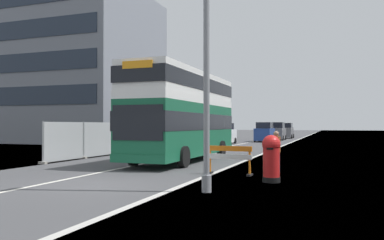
# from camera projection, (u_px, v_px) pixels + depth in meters

# --- Properties ---
(ground) EXTENTS (140.00, 280.00, 0.10)m
(ground) POSITION_uv_depth(u_px,v_px,m) (112.00, 186.00, 13.06)
(ground) COLOR #424244
(double_decker_bus) EXTENTS (2.90, 11.02, 4.84)m
(double_decker_bus) POSITION_uv_depth(u_px,v_px,m) (184.00, 114.00, 21.86)
(double_decker_bus) COLOR #145638
(double_decker_bus) RESTS_ON ground
(lamppost_foreground) EXTENTS (0.29, 0.70, 9.35)m
(lamppost_foreground) POSITION_uv_depth(u_px,v_px,m) (206.00, 41.00, 11.64)
(lamppost_foreground) COLOR gray
(lamppost_foreground) RESTS_ON ground
(red_pillar_postbox) EXTENTS (0.64, 0.64, 1.63)m
(red_pillar_postbox) POSITION_uv_depth(u_px,v_px,m) (271.00, 156.00, 13.64)
(red_pillar_postbox) COLOR black
(red_pillar_postbox) RESTS_ON ground
(roadworks_barrier) EXTENTS (1.83, 0.56, 1.14)m
(roadworks_barrier) POSITION_uv_depth(u_px,v_px,m) (229.00, 156.00, 15.61)
(roadworks_barrier) COLOR orange
(roadworks_barrier) RESTS_ON ground
(construction_site_fence) EXTENTS (0.44, 27.40, 2.18)m
(construction_site_fence) POSITION_uv_depth(u_px,v_px,m) (157.00, 136.00, 32.66)
(construction_site_fence) COLOR #A8AAAD
(construction_site_fence) RESTS_ON ground
(car_oncoming_near) EXTENTS (2.03, 4.30, 2.15)m
(car_oncoming_near) POSITION_uv_depth(u_px,v_px,m) (223.00, 134.00, 40.90)
(car_oncoming_near) COLOR silver
(car_oncoming_near) RESTS_ON ground
(car_receding_mid) EXTENTS (1.99, 4.32, 2.27)m
(car_receding_mid) POSITION_uv_depth(u_px,v_px,m) (265.00, 133.00, 46.12)
(car_receding_mid) COLOR navy
(car_receding_mid) RESTS_ON ground
(car_receding_far) EXTENTS (1.92, 4.28, 2.31)m
(car_receding_far) POSITION_uv_depth(u_px,v_px,m) (277.00, 132.00, 51.57)
(car_receding_far) COLOR slate
(car_receding_far) RESTS_ON ground
(car_far_side) EXTENTS (2.07, 4.37, 2.25)m
(car_far_side) POSITION_uv_depth(u_px,v_px,m) (286.00, 131.00, 58.25)
(car_far_side) COLOR slate
(car_far_side) RESTS_ON ground
(bare_tree_far_verge_near) EXTENTS (2.30, 2.59, 5.20)m
(bare_tree_far_verge_near) POSITION_uv_depth(u_px,v_px,m) (196.00, 121.00, 54.92)
(bare_tree_far_verge_near) COLOR #4C3D2D
(bare_tree_far_verge_near) RESTS_ON ground
(pedestrian_at_kerb) EXTENTS (0.34, 0.34, 1.73)m
(pedestrian_at_kerb) POSITION_uv_depth(u_px,v_px,m) (276.00, 152.00, 15.84)
(pedestrian_at_kerb) COLOR #2D3342
(pedestrian_at_kerb) RESTS_ON ground
(backdrop_office_block) EXTENTS (23.30, 14.86, 16.97)m
(backdrop_office_block) POSITION_uv_depth(u_px,v_px,m) (54.00, 71.00, 48.01)
(backdrop_office_block) COLOR gray
(backdrop_office_block) RESTS_ON ground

